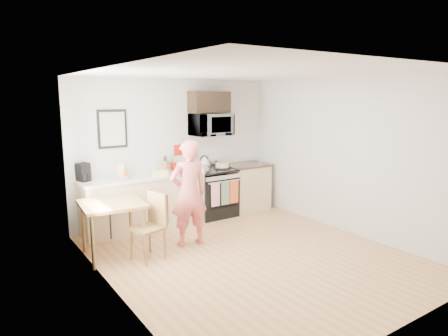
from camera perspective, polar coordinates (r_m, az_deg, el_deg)
floor at (r=5.97m, az=3.87°, el=-12.37°), size 4.60×4.60×0.00m
back_wall at (r=7.52m, az=-6.86°, el=2.57°), size 4.00×0.04×2.60m
front_wall at (r=4.09m, az=24.40°, el=-4.71°), size 4.00×0.04×2.60m
left_wall at (r=4.66m, az=-15.73°, el=-2.43°), size 0.04×4.60×2.60m
right_wall at (r=7.00m, az=17.02°, el=1.63°), size 0.04×4.60×2.60m
ceiling at (r=5.52m, az=4.20°, el=13.41°), size 4.00×4.60×0.04m
window at (r=5.38m, az=-18.21°, el=1.80°), size 0.06×1.40×1.50m
cabinet_left at (r=7.09m, az=-11.37°, el=-5.04°), size 2.10×0.60×0.90m
countertop_left at (r=6.98m, az=-11.50°, el=-1.31°), size 2.14×0.64×0.04m
cabinet_right at (r=8.18m, az=3.19°, el=-2.81°), size 0.84×0.60×0.90m
countertop_right at (r=8.08m, az=3.22°, el=0.44°), size 0.88×0.64×0.04m
range at (r=7.71m, az=-1.45°, el=-3.70°), size 0.76×0.70×1.16m
microwave at (r=7.60m, az=-1.92°, el=6.20°), size 0.76×0.51×0.42m
upper_cabinet at (r=7.62m, az=-2.12°, el=9.38°), size 0.76×0.35×0.40m
wall_art at (r=6.99m, az=-15.66°, el=5.40°), size 0.50×0.04×0.65m
wall_trivet at (r=7.53m, az=-6.47°, el=2.59°), size 0.20×0.02×0.20m
person at (r=6.16m, az=-5.04°, el=-3.61°), size 0.64×0.46×1.65m
dining_table at (r=5.94m, az=-15.70°, el=-5.62°), size 0.85×0.85×0.80m
chair at (r=5.81m, az=-9.91°, el=-6.75°), size 0.52×0.49×0.95m
knife_block at (r=7.29m, az=-8.32°, el=0.22°), size 0.13×0.15×0.20m
utensil_crock at (r=7.44m, az=-7.27°, el=0.70°), size 0.11×0.11×0.33m
fruit_bowl at (r=6.88m, az=-14.12°, el=-1.07°), size 0.29×0.29×0.10m
milk_carton at (r=6.86m, az=-14.54°, el=-0.42°), size 0.12×0.12×0.25m
coffee_maker at (r=6.80m, az=-19.45°, el=-0.64°), size 0.21×0.27×0.29m
bread_bag at (r=6.94m, az=-9.07°, el=-0.71°), size 0.30×0.21×0.10m
cake at (r=7.67m, az=-0.24°, el=0.34°), size 0.31×0.31×0.10m
kettle at (r=7.65m, az=-2.83°, el=0.75°), size 0.20×0.20×0.25m
pot at (r=7.37m, az=-2.84°, el=-0.07°), size 0.21×0.35×0.10m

